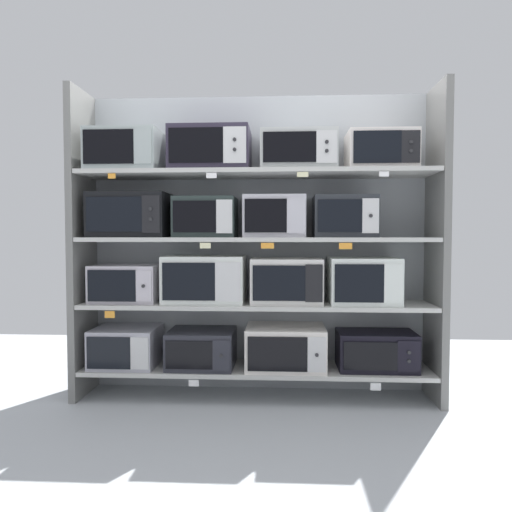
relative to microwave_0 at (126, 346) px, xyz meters
The scene contains 34 objects.
ground 1.42m from the microwave_0, 46.56° to the right, with size 6.46×6.00×0.02m, color #B2B7BC.
back_panel 1.22m from the microwave_0, 14.19° to the left, with size 2.66×0.04×2.20m, color #9EA3A8.
upright_left 0.81m from the microwave_0, behind, with size 0.05×0.43×2.20m, color slate.
upright_right 2.32m from the microwave_0, ahead, with size 0.05×0.43×2.20m, color slate.
shelf_0 0.96m from the microwave_0, ahead, with size 2.46×0.43×0.03m, color beige.
microwave_0 is the anchor object (origin of this frame).
microwave_1 0.55m from the microwave_0, ahead, with size 0.47×0.41×0.26m.
microwave_2 1.15m from the microwave_0, ahead, with size 0.56×0.43×0.30m.
microwave_3 1.79m from the microwave_0, ahead, with size 0.54×0.34×0.26m.
price_tag_0 0.61m from the microwave_0, 21.87° to the right, with size 0.07×0.00×0.04m, color white.
price_tag_1 1.77m from the microwave_0, ahead, with size 0.07×0.00×0.05m, color white.
shelf_1 0.99m from the microwave_0, ahead, with size 2.46×0.43×0.03m, color beige.
microwave_4 0.46m from the microwave_0, ahead, with size 0.47×0.35×0.27m.
microwave_5 0.76m from the microwave_0, ahead, with size 0.57×0.38×0.33m.
microwave_6 1.26m from the microwave_0, ahead, with size 0.50×0.37×0.32m.
microwave_7 1.76m from the microwave_0, ahead, with size 0.48×0.39×0.32m.
price_tag_2 0.35m from the microwave_0, 100.68° to the right, with size 0.07×0.00×0.05m, color orange.
shelf_2 1.22m from the microwave_0, ahead, with size 2.46×0.43×0.03m, color beige.
microwave_8 0.95m from the microwave_0, ahead, with size 0.54×0.38×0.32m.
microwave_9 1.10m from the microwave_0, ahead, with size 0.43×0.35×0.28m.
microwave_10 1.43m from the microwave_0, ahead, with size 0.43×0.36×0.29m.
microwave_11 1.82m from the microwave_0, ahead, with size 0.43×0.36×0.29m.
price_tag_3 0.98m from the microwave_0, 19.14° to the right, with size 0.07×0.00×0.04m, color beige.
price_tag_4 1.29m from the microwave_0, 11.71° to the right, with size 0.09×0.00×0.04m, color orange.
price_tag_5 1.72m from the microwave_0, ahead, with size 0.09×0.00×0.04m, color orange.
shelf_3 1.56m from the microwave_0, ahead, with size 2.46×0.43×0.03m, color beige.
microwave_12 1.40m from the microwave_0, ahead, with size 0.50×0.43×0.29m.
microwave_13 1.54m from the microwave_0, ahead, with size 0.55×0.41×0.30m.
microwave_14 1.86m from the microwave_0, ahead, with size 0.52×0.40×0.27m.
microwave_15 2.28m from the microwave_0, ahead, with size 0.46×0.36×0.26m.
price_tag_6 1.22m from the microwave_0, 93.89° to the right, with size 0.05×0.00×0.03m, color orange.
price_tag_7 1.39m from the microwave_0, 17.97° to the right, with size 0.07×0.00×0.04m, color white.
price_tag_8 1.76m from the microwave_0, ahead, with size 0.07×0.00×0.03m, color beige.
price_tag_9 2.17m from the microwave_0, ahead, with size 0.06×0.00×0.03m, color white.
Camera 1 is at (0.18, -3.36, 1.16)m, focal length 33.34 mm.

